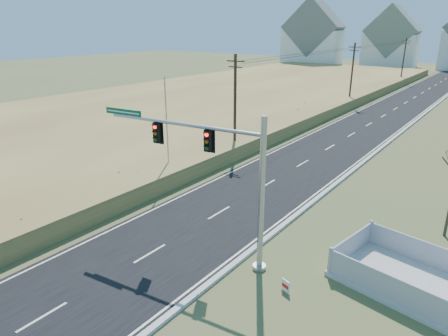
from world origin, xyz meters
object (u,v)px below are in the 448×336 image
traffic_signal_mast (226,174)px  fence_enclosure (409,280)px  flagpole (167,140)px  open_sign (286,286)px

traffic_signal_mast → fence_enclosure: size_ratio=1.39×
fence_enclosure → flagpole: size_ratio=0.88×
fence_enclosure → flagpole: 19.05m
fence_enclosure → flagpole: (-18.51, 3.52, 2.83)m
fence_enclosure → flagpole: bearing=179.0°
traffic_signal_mast → open_sign: (3.79, -0.61, -4.34)m
open_sign → flagpole: flagpole is taller
traffic_signal_mast → flagpole: flagpole is taller
traffic_signal_mast → open_sign: traffic_signal_mast is taller
flagpole → open_sign: bearing=-27.3°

